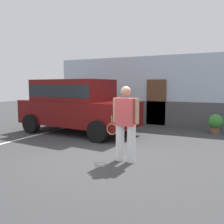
{
  "coord_description": "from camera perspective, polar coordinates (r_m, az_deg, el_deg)",
  "views": [
    {
      "loc": [
        3.01,
        -5.3,
        1.84
      ],
      "look_at": [
        -0.15,
        1.2,
        1.05
      ],
      "focal_mm": 39.51,
      "sensor_mm": 36.0,
      "label": 1
    }
  ],
  "objects": [
    {
      "name": "house_frontage",
      "position": [
        11.73,
        11.1,
        4.45
      ],
      "size": [
        10.81,
        0.4,
        3.2
      ],
      "color": "silver",
      "rests_on": "ground_plane"
    },
    {
      "name": "parked_suv",
      "position": [
        9.58,
        -8.34,
        2.01
      ],
      "size": [
        4.74,
        2.48,
        2.05
      ],
      "rotation": [
        0.0,
        0.0,
        -0.08
      ],
      "color": "#590C0C",
      "rests_on": "ground_plane"
    },
    {
      "name": "parking_stripe_0",
      "position": [
        9.55,
        -17.28,
        -5.15
      ],
      "size": [
        0.12,
        4.4,
        0.01
      ],
      "primitive_type": "cube",
      "color": "silver",
      "rests_on": "ground_plane"
    },
    {
      "name": "tennis_player_man",
      "position": [
        5.91,
        3.15,
        -2.54
      ],
      "size": [
        0.92,
        0.3,
        1.81
      ],
      "rotation": [
        0.0,
        0.0,
        3.11
      ],
      "color": "white",
      "rests_on": "ground_plane"
    },
    {
      "name": "potted_plant_by_porch",
      "position": [
        10.25,
        22.84,
        -2.29
      ],
      "size": [
        0.56,
        0.56,
        0.74
      ],
      "color": "brown",
      "rests_on": "ground_plane"
    },
    {
      "name": "ground_plane",
      "position": [
        6.36,
        -3.56,
        -10.57
      ],
      "size": [
        40.0,
        40.0,
        0.0
      ],
      "primitive_type": "plane",
      "color": "#38383A"
    }
  ]
}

